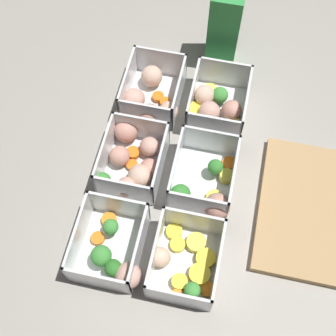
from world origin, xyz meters
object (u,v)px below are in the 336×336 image
at_px(container_near_center, 132,160).
at_px(container_near_right, 112,252).
at_px(container_near_left, 149,97).
at_px(container_far_center, 206,185).
at_px(container_far_right, 185,262).
at_px(juice_carton, 224,26).
at_px(container_far_left, 216,103).

distance_m(container_near_center, container_near_right, 0.19).
height_order(container_near_left, container_far_center, same).
bearing_deg(container_far_right, juice_carton, -177.99).
distance_m(container_near_left, container_near_center, 0.16).
bearing_deg(container_far_right, container_far_left, -179.56).
bearing_deg(container_near_right, container_far_center, 140.03).
relative_size(container_near_center, container_far_center, 1.12).
height_order(container_near_left, container_far_left, same).
bearing_deg(container_far_right, container_near_left, -156.50).
bearing_deg(juice_carton, container_near_left, -37.67).
distance_m(container_near_left, container_far_center, 0.24).
bearing_deg(container_far_center, container_near_right, -39.97).
bearing_deg(container_far_left, container_far_center, 3.63).
distance_m(container_near_right, container_far_center, 0.22).
height_order(container_near_left, container_far_right, same).
distance_m(container_near_center, container_far_left, 0.22).
xyz_separation_m(container_near_left, juice_carton, (-0.17, 0.13, 0.07)).
relative_size(container_near_left, container_near_right, 1.07).
bearing_deg(container_near_left, container_far_left, 95.85).
relative_size(container_far_left, juice_carton, 0.74).
bearing_deg(container_near_right, container_far_right, 94.78).
bearing_deg(container_near_left, container_far_right, 23.50).
distance_m(container_near_center, container_far_right, 0.23).
xyz_separation_m(container_near_center, juice_carton, (-0.32, 0.13, 0.07)).
relative_size(container_near_left, container_far_left, 1.12).
xyz_separation_m(container_far_left, container_far_right, (0.35, 0.00, -0.00)).
relative_size(container_near_right, container_far_center, 0.95).
bearing_deg(container_far_left, container_near_center, -39.49).
relative_size(container_near_left, container_far_right, 1.12).
bearing_deg(container_near_center, container_far_right, 38.69).
relative_size(container_near_left, container_far_center, 1.02).
bearing_deg(container_near_center, container_near_right, 3.64).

